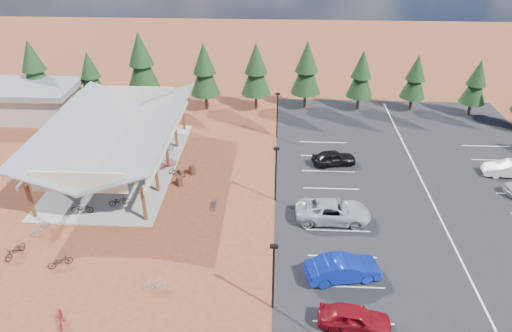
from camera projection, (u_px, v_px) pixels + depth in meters
name	position (u px, v px, depth m)	size (l,w,h in m)	color
ground	(215.00, 212.00, 37.92)	(140.00, 140.00, 0.00)	brown
asphalt_lot	(430.00, 198.00, 39.69)	(27.00, 44.00, 0.04)	black
concrete_pad	(122.00, 166.00, 44.35)	(10.60, 18.60, 0.10)	gray
bike_pavilion	(116.00, 131.00, 42.43)	(11.65, 19.40, 4.97)	brown
outbuilding	(30.00, 101.00, 53.41)	(11.00, 7.00, 3.90)	#ADA593
lamp_post_0	(273.00, 273.00, 27.59)	(0.50, 0.25, 5.14)	black
lamp_post_1	(276.00, 171.00, 37.91)	(0.50, 0.25, 5.14)	black
lamp_post_2	(277.00, 112.00, 48.24)	(0.50, 0.25, 5.14)	black
trash_bin_0	(180.00, 181.00, 41.22)	(0.60, 0.60, 0.90)	#482619
trash_bin_1	(192.00, 170.00, 42.94)	(0.60, 0.60, 0.90)	#482619
pine_0	(33.00, 67.00, 54.48)	(3.60, 3.60, 8.40)	#382314
pine_1	(90.00, 74.00, 54.54)	(3.05, 3.05, 7.12)	#382314
pine_2	(141.00, 61.00, 54.93)	(3.93, 3.93, 9.15)	#382314
pine_3	(204.00, 70.00, 53.82)	(3.55, 3.55, 8.27)	#382314
pine_4	(256.00, 69.00, 53.92)	(3.55, 3.55, 8.26)	#382314
pine_5	(307.00, 68.00, 54.16)	(3.60, 3.60, 8.38)	#382314
pine_6	(361.00, 74.00, 53.96)	(3.19, 3.19, 7.43)	#382314
pine_7	(415.00, 77.00, 53.97)	(3.00, 3.00, 7.00)	#382314
pine_8	(476.00, 82.00, 52.70)	(2.94, 2.94, 6.84)	#382314
bike_0	(82.00, 208.00, 37.40)	(0.63, 1.82, 0.95)	black
bike_1	(92.00, 176.00, 41.80)	(0.43, 1.52, 0.91)	gray
bike_2	(116.00, 151.00, 45.98)	(0.58, 1.65, 0.87)	#1C409A
bike_3	(107.00, 133.00, 49.30)	(0.50, 1.76, 1.06)	maroon
bike_4	(119.00, 201.00, 38.38)	(0.59, 1.68, 0.88)	black
bike_5	(127.00, 166.00, 43.09)	(0.51, 1.81, 1.08)	#95989D
bike_6	(164.00, 146.00, 46.73)	(0.66, 1.89, 0.99)	navy
bike_7	(160.00, 136.00, 48.59)	(0.51, 1.80, 1.08)	maroon
bike_8	(15.00, 250.00, 33.05)	(0.65, 1.87, 0.98)	black
bike_9	(41.00, 227.00, 35.37)	(0.47, 1.65, 0.99)	gray
bike_11	(60.00, 318.00, 27.75)	(0.47, 1.65, 0.99)	maroon
bike_12	(60.00, 261.00, 32.12)	(0.60, 1.71, 0.90)	black
bike_13	(156.00, 284.00, 30.15)	(0.47, 1.65, 0.99)	#979B9E
bike_14	(215.00, 203.00, 38.27)	(0.55, 1.59, 0.83)	navy
bike_15	(168.00, 164.00, 43.75)	(0.49, 1.73, 1.04)	maroon
bike_16	(177.00, 172.00, 42.59)	(0.61, 1.74, 0.91)	black
car_0	(355.00, 318.00, 27.38)	(1.76, 4.37, 1.49)	maroon
car_1	(343.00, 269.00, 30.88)	(1.77, 5.09, 1.68)	#0D2193
car_2	(333.00, 211.00, 36.56)	(2.77, 6.01, 1.67)	#A4A9AC
car_4	(334.00, 158.00, 44.27)	(1.70, 4.22, 1.44)	black
car_9	(509.00, 169.00, 42.49)	(1.55, 4.45, 1.47)	white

